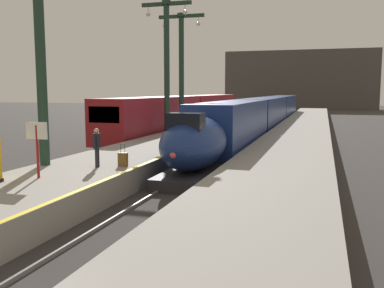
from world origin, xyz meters
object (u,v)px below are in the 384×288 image
object	(u,v)px
station_column_distant	(181,61)
passenger_near_edge	(97,144)
station_column_far	(167,55)
rolling_suitcase	(123,159)
departure_info_board	(37,138)
highspeed_train_main	(263,114)
station_column_mid	(40,46)
regional_train_adjacent	(187,112)

from	to	relation	value
station_column_distant	passenger_near_edge	world-z (taller)	station_column_distant
station_column_far	station_column_distant	xyz separation A→B (m)	(0.00, 3.58, -0.18)
passenger_near_edge	rolling_suitcase	world-z (taller)	passenger_near_edge
station_column_far	passenger_near_edge	xyz separation A→B (m)	(2.51, -15.40, -5.03)
station_column_distant	departure_info_board	world-z (taller)	station_column_distant
highspeed_train_main	station_column_distant	size ratio (longest dim) A/B	5.77
station_column_mid	rolling_suitcase	bearing A→B (deg)	11.46
station_column_distant	highspeed_train_main	bearing A→B (deg)	55.95
highspeed_train_main	passenger_near_edge	world-z (taller)	highspeed_train_main
station_column_far	rolling_suitcase	distance (m)	16.32
regional_train_adjacent	station_column_mid	distance (m)	27.97
station_column_mid	departure_info_board	distance (m)	4.73
station_column_mid	station_column_far	xyz separation A→B (m)	(0.00, 15.59, 0.83)
rolling_suitcase	station_column_far	bearing A→B (deg)	103.15
station_column_mid	station_column_distant	distance (m)	19.18
highspeed_train_main	regional_train_adjacent	xyz separation A→B (m)	(-8.10, -0.32, 0.17)
station_column_far	rolling_suitcase	world-z (taller)	station_column_far
station_column_far	station_column_distant	distance (m)	3.59
regional_train_adjacent	rolling_suitcase	world-z (taller)	regional_train_adjacent
departure_info_board	station_column_distant	bearing A→B (deg)	94.08
passenger_near_edge	departure_info_board	xyz separation A→B (m)	(-0.97, -2.71, 0.52)
departure_info_board	station_column_mid	bearing A→B (deg)	121.48
highspeed_train_main	rolling_suitcase	bearing A→B (deg)	-95.09
regional_train_adjacent	passenger_near_edge	xyz separation A→B (m)	(4.71, -27.39, -0.09)
station_column_distant	station_column_far	bearing A→B (deg)	-90.00
passenger_near_edge	station_column_far	bearing A→B (deg)	99.26
station_column_mid	station_column_far	world-z (taller)	station_column_far
highspeed_train_main	station_column_far	world-z (taller)	station_column_far
highspeed_train_main	station_column_far	bearing A→B (deg)	-115.60
highspeed_train_main	passenger_near_edge	distance (m)	27.92
regional_train_adjacent	station_column_far	distance (m)	13.16
highspeed_train_main	departure_info_board	bearing A→B (deg)	-98.15
station_column_mid	passenger_near_edge	bearing A→B (deg)	4.26
regional_train_adjacent	passenger_near_edge	size ratio (longest dim) A/B	21.66
rolling_suitcase	departure_info_board	xyz separation A→B (m)	(-1.93, -3.23, 1.20)
regional_train_adjacent	departure_info_board	size ratio (longest dim) A/B	17.26
regional_train_adjacent	station_column_far	size ratio (longest dim) A/B	3.61
station_column_mid	rolling_suitcase	size ratio (longest dim) A/B	8.72
highspeed_train_main	station_column_distant	bearing A→B (deg)	-124.05
regional_train_adjacent	station_column_distant	bearing A→B (deg)	-75.34
highspeed_train_main	rolling_suitcase	world-z (taller)	highspeed_train_main
station_column_mid	rolling_suitcase	distance (m)	6.04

